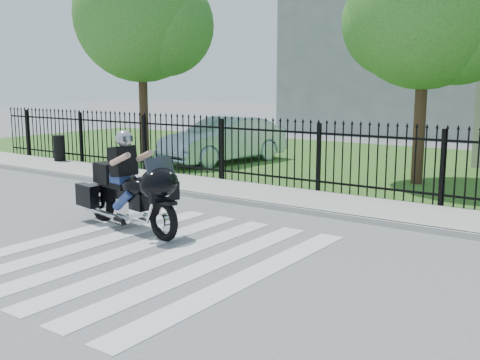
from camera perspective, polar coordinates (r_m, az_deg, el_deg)
The scene contains 12 objects.
ground at distance 9.42m, azimuth -9.39°, elevation -7.40°, with size 120.00×120.00×0.00m, color slate.
crosswalk at distance 9.42m, azimuth -9.40°, elevation -7.36°, with size 5.00×5.50×0.01m, color silver, non-canonical shape.
sidewalk at distance 13.30m, azimuth 5.91°, elevation -1.97°, with size 40.00×2.00×0.12m, color #ADAAA3.
curb at distance 12.46m, azimuth 3.64°, elevation -2.75°, with size 40.00×0.12×0.12m, color #ADAAA3.
grass_strip at distance 19.62m, azimuth 16.03°, elevation 1.36°, with size 40.00×12.00×0.02m, color #2B5A1F.
iron_fence at distance 14.03m, azimuth 7.99°, elevation 2.09°, with size 26.00×0.04×1.80m.
tree_left at distance 21.16m, azimuth -10.03°, elevation 16.20°, with size 4.80×4.80×7.58m.
tree_mid at distance 16.22m, azimuth 18.35°, elevation 16.06°, with size 4.20×4.20×6.78m.
building_tall at distance 33.84m, azimuth 19.78°, elevation 14.74°, with size 15.00×10.00×12.00m, color #969A9E.
motorcycle_rider at distance 10.90m, azimuth -11.37°, elevation -0.80°, with size 2.90×1.33×1.94m.
parked_car at distance 19.61m, azimuth -1.66°, elevation 4.09°, with size 1.67×4.80×1.58m, color #ABC8D8.
litter_bin at distance 20.30m, azimuth -17.88°, elevation 3.10°, with size 0.39×0.39×0.88m, color black.
Camera 1 is at (6.38, -6.35, 2.77)m, focal length 42.00 mm.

